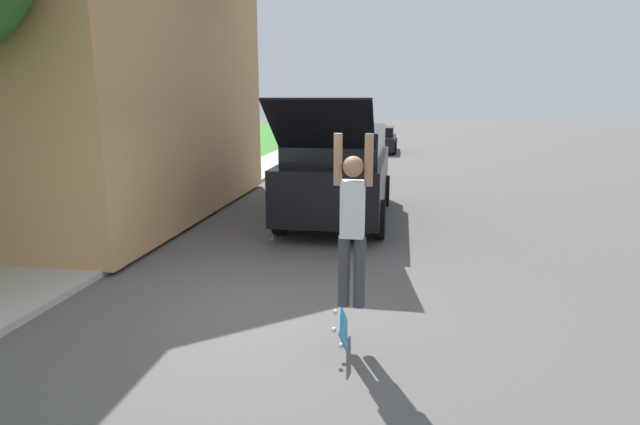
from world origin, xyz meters
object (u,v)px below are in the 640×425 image
at_px(suv_parked, 339,169).
at_px(skateboard, 342,327).
at_px(car_down_street, 378,140).
at_px(skateboarder, 352,220).

distance_m(suv_parked, skateboard, 6.20).
relative_size(car_down_street, skateboarder, 2.13).
relative_size(skateboarder, skateboard, 2.41).
relative_size(suv_parked, skateboard, 7.36).
bearing_deg(skateboarder, car_down_street, 91.95).
relative_size(car_down_street, skateboard, 5.13).
xyz_separation_m(suv_parked, skateboarder, (0.88, -5.98, 0.30)).
height_order(car_down_street, skateboard, car_down_street).
relative_size(suv_parked, skateboarder, 3.06).
distance_m(car_down_street, skateboarder, 20.81).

